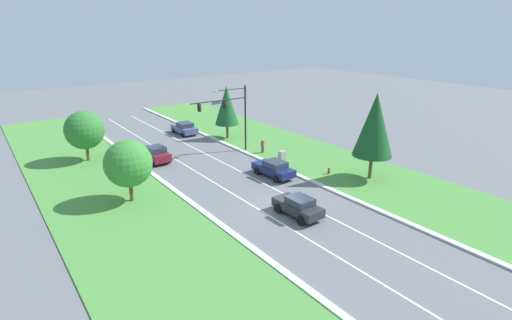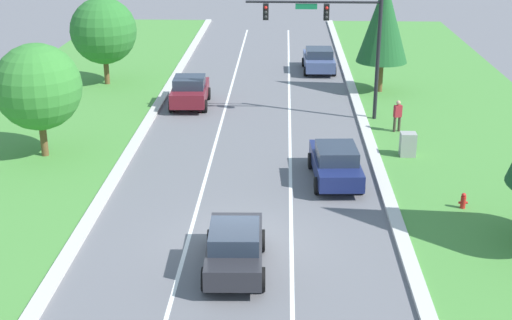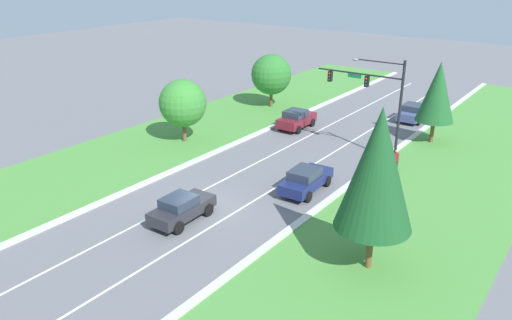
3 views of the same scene
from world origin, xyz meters
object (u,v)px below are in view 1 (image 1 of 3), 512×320
Objects in this scene: conifer_near_right_tree at (227,105)px; pedestrian at (263,145)px; fire_hydrant at (329,171)px; oak_near_left_tree at (128,164)px; charcoal_sedan at (298,206)px; utility_cabinet at (282,156)px; navy_sedan at (274,168)px; burgundy_sedan at (155,154)px; traffic_signal_mast at (230,110)px; slate_blue_sedan at (184,128)px; oak_far_left_tree at (84,130)px; conifer_far_right_tree at (375,125)px.

pedestrian is at bearing -90.59° from conifer_near_right_tree.
oak_near_left_tree is at bearing 164.00° from fire_hydrant.
charcoal_sedan is 3.58× the size of utility_cabinet.
navy_sedan is 13.20m from burgundy_sedan.
traffic_signal_mast is at bearing 82.35° from navy_sedan.
slate_blue_sedan is 6.26× the size of fire_hydrant.
oak_near_left_tree is (-16.56, -4.13, 2.36)m from pedestrian.
conifer_near_right_tree is 1.24× the size of oak_far_left_tree.
slate_blue_sedan is at bearing 52.36° from oak_near_left_tree.
oak_far_left_tree is at bearing 127.57° from navy_sedan.
oak_far_left_tree is at bearing 110.81° from charcoal_sedan.
utility_cabinet is at bearing 101.93° from fire_hydrant.
burgundy_sedan is at bearing 56.76° from oak_near_left_tree.
fire_hydrant is 6.23m from conifer_far_right_tree.
conifer_far_right_tree is at bearing -52.84° from fire_hydrant.
conifer_far_right_tree is 1.51× the size of oak_far_left_tree.
navy_sedan is 19.46m from slate_blue_sedan.
burgundy_sedan is at bearing -37.39° from oak_far_left_tree.
slate_blue_sedan is at bearing 92.72° from traffic_signal_mast.
conifer_near_right_tree is at bearing 62.11° from traffic_signal_mast.
slate_blue_sedan is 3.74× the size of utility_cabinet.
conifer_near_right_tree reaches higher than oak_far_left_tree.
slate_blue_sedan reaches higher than fire_hydrant.
conifer_far_right_tree is (7.01, -5.81, 4.42)m from navy_sedan.
conifer_far_right_tree is at bearing 8.12° from charcoal_sedan.
utility_cabinet is 16.77m from oak_near_left_tree.
navy_sedan is at bearing -104.17° from conifer_near_right_tree.
fire_hydrant is at bearing -78.07° from utility_cabinet.
conifer_far_right_tree reaches higher than oak_near_left_tree.
oak_near_left_tree is (-13.71, -6.28, -1.71)m from traffic_signal_mast.
navy_sedan is 4.58m from utility_cabinet.
navy_sedan is 20.42m from oak_far_left_tree.
oak_near_left_tree is 0.64× the size of conifer_far_right_tree.
conifer_near_right_tree is 20.43m from oak_near_left_tree.
conifer_far_right_tree reaches higher than fire_hydrant.
navy_sedan is at bearing 149.71° from fire_hydrant.
navy_sedan reaches higher than charcoal_sedan.
burgundy_sedan reaches higher than pedestrian.
burgundy_sedan is 0.96× the size of slate_blue_sedan.
pedestrian is at bearing 89.63° from utility_cabinet.
burgundy_sedan is 0.80× the size of oak_near_left_tree.
conifer_near_right_tree is at bearing 93.74° from fire_hydrant.
pedestrian is (3.50, 6.49, 0.12)m from navy_sedan.
navy_sedan is 15.02m from conifer_near_right_tree.
utility_cabinet reaches higher than fire_hydrant.
utility_cabinet is at bearing -36.37° from oak_far_left_tree.
burgundy_sedan is 18.26m from fire_hydrant.
oak_near_left_tree reaches higher than navy_sedan.
oak_near_left_tree is at bearing 157.88° from conifer_far_right_tree.
slate_blue_sedan is at bearing 46.60° from burgundy_sedan.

